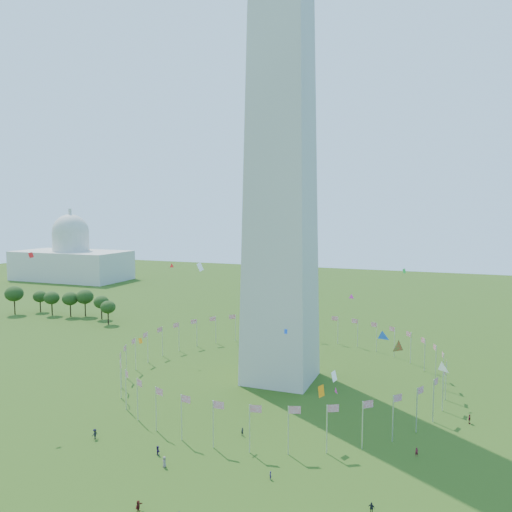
# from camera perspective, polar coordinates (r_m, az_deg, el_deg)

# --- Properties ---
(ground) EXTENTS (600.00, 600.00, 0.00)m
(ground) POSITION_cam_1_polar(r_m,az_deg,el_deg) (90.97, -7.86, -23.50)
(ground) COLOR #26430F
(ground) RESTS_ON ground
(washington_monument) EXTENTS (16.80, 16.80, 169.00)m
(washington_monument) POSITION_cam_1_polar(r_m,az_deg,el_deg) (132.27, 2.98, 23.24)
(washington_monument) COLOR beige
(washington_monument) RESTS_ON ground
(flag_ring) EXTENTS (80.24, 80.24, 9.00)m
(flag_ring) POSITION_cam_1_polar(r_m,az_deg,el_deg) (131.82, 2.81, -12.03)
(flag_ring) COLOR silver
(flag_ring) RESTS_ON ground
(capitol_building) EXTENTS (70.00, 35.00, 46.00)m
(capitol_building) POSITION_cam_1_polar(r_m,az_deg,el_deg) (332.60, -20.39, 1.39)
(capitol_building) COLOR beige
(capitol_building) RESTS_ON ground
(crowd) EXTENTS (100.74, 68.58, 1.98)m
(crowd) POSITION_cam_1_polar(r_m,az_deg,el_deg) (85.67, -4.69, -24.75)
(crowd) COLOR #511214
(crowd) RESTS_ON ground
(kites_aloft) EXTENTS (103.35, 72.12, 30.53)m
(kites_aloft) POSITION_cam_1_polar(r_m,az_deg,el_deg) (97.84, 7.43, -9.54)
(kites_aloft) COLOR blue
(kites_aloft) RESTS_ON ground
(tree_line_west) EXTENTS (55.01, 15.14, 11.68)m
(tree_line_west) POSITION_cam_1_polar(r_m,az_deg,el_deg) (220.73, -21.34, -5.15)
(tree_line_west) COLOR #2A4918
(tree_line_west) RESTS_ON ground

